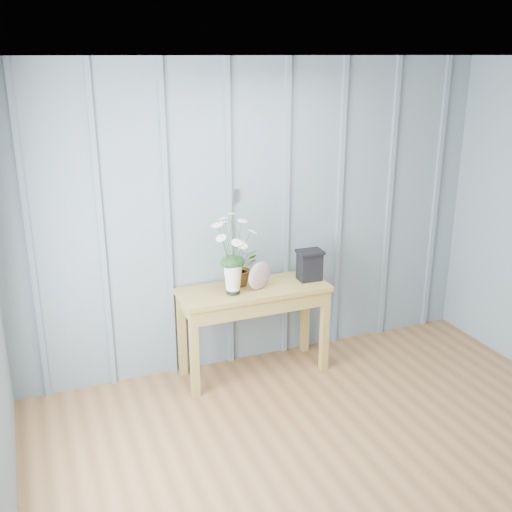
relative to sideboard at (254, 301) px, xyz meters
name	(u,v)px	position (x,y,z in m)	size (l,w,h in m)	color
room_shell	(344,149)	(0.13, -1.08, 1.35)	(4.00, 4.50, 2.50)	gray
sideboard	(254,301)	(0.00, 0.00, 0.00)	(1.20, 0.45, 0.75)	olive
daisy_vase	(232,242)	(-0.19, -0.06, 0.53)	(0.47, 0.36, 0.67)	black
spider_plant	(240,267)	(-0.08, 0.10, 0.27)	(0.27, 0.24, 0.30)	#1B3E1E
felt_disc_vessel	(259,276)	(0.03, -0.05, 0.23)	(0.23, 0.06, 0.23)	#874B64
carved_box	(310,265)	(0.49, -0.01, 0.24)	(0.21, 0.17, 0.25)	black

